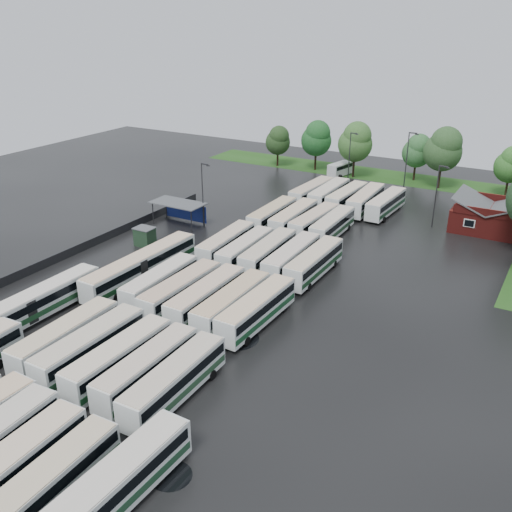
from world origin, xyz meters
The scene contains 50 objects.
ground centered at (0.00, 0.00, 0.00)m, with size 160.00×160.00×0.00m, color black.
brick_building centered at (24.00, 42.77, 1.87)m, with size 10.07×8.60×5.39m.
wash_shed centered at (-17.20, 22.02, 2.99)m, with size 8.20×4.20×3.58m.
utility_hut centered at (-16.20, 12.60, 1.32)m, with size 2.70×2.20×2.62m.
grass_strip_north centered at (2.00, 64.80, 0.01)m, with size 80.00×10.00×0.01m, color #214F15.
west_fence centered at (-22.20, 8.00, 0.60)m, with size 0.10×50.00×1.20m, color #2D2D30.
bus_r0c3 centered at (5.17, -26.34, 1.84)m, with size 2.92×12.09×3.35m.
bus_r0c4 centered at (8.33, -25.97, 1.75)m, with size 2.73×11.50×3.18m.
bus_r1c0 centered at (-4.51, -12.44, 1.83)m, with size 2.86×12.03×3.33m.
bus_r1c1 centered at (-1.36, -12.46, 1.85)m, with size 2.64×12.13×3.37m.
bus_r1c2 centered at (2.17, -12.51, 1.80)m, with size 2.67×11.80×3.27m.
bus_r1c3 centered at (5.30, -12.38, 1.77)m, with size 2.54×11.59×3.22m.
bus_r1c4 centered at (8.51, -12.73, 1.82)m, with size 2.74×11.91×3.30m.
bus_r2c0 centered at (-4.45, 1.46, 1.77)m, with size 2.75×11.63×3.22m.
bus_r2c1 centered at (-1.06, 0.89, 1.84)m, with size 2.73×12.03×3.34m.
bus_r2c2 centered at (2.16, 1.07, 1.84)m, with size 2.60×12.01×3.34m.
bus_r2c3 centered at (5.38, 1.17, 1.85)m, with size 2.59×12.06×3.36m.
bus_r2c4 centered at (8.28, 1.30, 1.85)m, with size 2.79×12.11×3.36m.
bus_r3c0 centered at (-4.35, 15.10, 1.77)m, with size 3.00×11.69×3.23m.
bus_r3c1 centered at (-1.07, 14.57, 1.75)m, with size 2.79×11.51×3.18m.
bus_r3c2 centered at (2.00, 15.09, 1.81)m, with size 2.98×11.91×3.29m.
bus_r3c3 centered at (5.35, 15.09, 1.83)m, with size 2.80×12.03×3.33m.
bus_r3c4 centered at (8.40, 15.11, 1.83)m, with size 2.61×11.96×3.32m.
bus_r4c0 centered at (-4.49, 28.14, 1.80)m, with size 2.63×11.76×3.27m.
bus_r4c1 centered at (-1.07, 28.46, 1.83)m, with size 2.79×12.03×3.33m.
bus_r4c2 centered at (2.17, 28.69, 1.78)m, with size 3.03×11.72×3.23m.
bus_r4c3 centered at (5.06, 28.62, 1.76)m, with size 2.58×11.50×3.19m.
bus_r5c0 centered at (-4.34, 41.83, 1.83)m, with size 3.13×12.07×3.33m.
bus_r5c1 centered at (-1.36, 42.22, 1.84)m, with size 2.62×12.06×3.35m.
bus_r5c2 centered at (1.85, 42.22, 1.79)m, with size 3.03×11.82×3.26m.
bus_r5c3 centered at (5.15, 42.15, 1.85)m, with size 2.87×12.14×3.36m.
bus_r5c4 centered at (8.51, 42.17, 1.78)m, with size 3.02×11.76×3.24m.
artic_bus_west_b centered at (-9.22, 3.83, 1.84)m, with size 2.90×17.97×3.33m.
artic_bus_west_c centered at (-12.48, -9.76, 1.79)m, with size 2.51×17.40×3.23m.
minibus centered at (-6.88, 60.54, 1.42)m, with size 3.30×6.17×2.56m.
tree_north_0 centered at (-21.12, 61.15, 5.49)m, with size 5.16×5.16×8.54m.
tree_north_1 centered at (-12.92, 62.25, 6.57)m, with size 6.16×6.16×10.21m.
tree_north_2 centered at (-4.06, 60.79, 7.06)m, with size 6.62×6.62×10.97m.
tree_north_3 centered at (6.95, 64.50, 5.84)m, with size 5.49×5.49×9.09m.
tree_north_4 centered at (12.39, 61.48, 7.36)m, with size 6.90×6.90×11.43m.
tree_north_5 centered at (23.94, 61.87, 5.89)m, with size 5.53×5.53×9.16m.
lamp_post_ne centered at (16.68, 40.04, 5.54)m, with size 1.47×0.29×9.53m.
lamp_post_nw centered at (-13.73, 23.43, 5.61)m, with size 1.49×0.29×9.66m.
lamp_post_back_w centered at (-2.99, 55.34, 5.70)m, with size 1.51×0.29×9.82m.
lamp_post_back_e centered at (7.78, 54.97, 6.38)m, with size 1.69×0.33×10.98m.
puddle_0 centered at (-3.01, -18.62, 0.00)m, with size 4.19×4.19×0.01m, color black.
puddle_1 centered at (5.64, -23.63, 0.00)m, with size 3.03×3.03×0.01m, color black.
puddle_2 centered at (-10.89, 4.10, 0.00)m, with size 5.42×5.42×0.01m, color black.
puddle_3 centered at (7.89, -2.02, 0.00)m, with size 4.53×4.53×0.01m, color black.
puddle_4 centered at (13.56, -19.87, 0.00)m, with size 3.02×3.02×0.01m, color black.
Camera 1 is at (34.10, -43.41, 29.97)m, focal length 40.00 mm.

